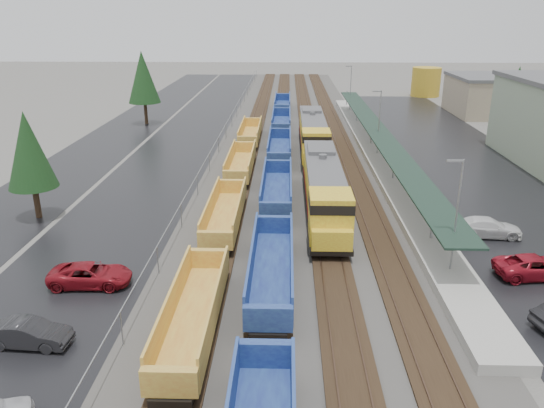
{
  "coord_description": "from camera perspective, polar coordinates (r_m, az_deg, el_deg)",
  "views": [
    {
      "loc": [
        -1.11,
        -11.1,
        16.27
      ],
      "look_at": [
        -2.26,
        28.36,
        2.0
      ],
      "focal_mm": 35.0,
      "sensor_mm": 36.0,
      "label": 1
    }
  ],
  "objects": [
    {
      "name": "parked_car_east_c",
      "position": [
        43.96,
        22.17,
        -2.36
      ],
      "size": [
        2.38,
        5.22,
        1.48
      ],
      "primitive_type": "imported",
      "rotation": [
        0.0,
        0.0,
        1.51
      ],
      "color": "silver",
      "rests_on": "ground"
    },
    {
      "name": "station_platform",
      "position": [
        63.93,
        11.23,
        5.43
      ],
      "size": [
        3.0,
        80.0,
        8.0
      ],
      "color": "#9E9B93",
      "rests_on": "ground"
    },
    {
      "name": "tree_west_far",
      "position": [
        84.49,
        -13.71,
        13.12
      ],
      "size": [
        4.84,
        4.84,
        11.0
      ],
      "color": "#332316",
      "rests_on": "ground"
    },
    {
      "name": "locomotive_lead",
      "position": [
        44.42,
        5.61,
        1.61
      ],
      "size": [
        3.05,
        20.07,
        4.54
      ],
      "color": "black",
      "rests_on": "ground"
    },
    {
      "name": "chainlink_fence",
      "position": [
        71.56,
        -5.14,
        7.97
      ],
      "size": [
        0.08,
        160.04,
        2.02
      ],
      "color": "gray",
      "rests_on": "ground"
    },
    {
      "name": "storage_tank",
      "position": [
        116.15,
        16.22,
        12.5
      ],
      "size": [
        5.81,
        5.81,
        5.81
      ],
      "primitive_type": "cylinder",
      "color": "gold",
      "rests_on": "ground"
    },
    {
      "name": "west_parking_lot",
      "position": [
        74.24,
        -9.21,
        6.97
      ],
      "size": [
        10.0,
        160.0,
        0.02
      ],
      "primitive_type": "cube",
      "color": "black",
      "rests_on": "ground"
    },
    {
      "name": "west_road",
      "position": [
        76.75,
        -16.62,
        6.81
      ],
      "size": [
        9.0,
        160.0,
        0.02
      ],
      "primitive_type": "cube",
      "color": "black",
      "rests_on": "ground"
    },
    {
      "name": "trackbed",
      "position": [
        72.91,
        2.53,
        7.09
      ],
      "size": [
        14.6,
        160.0,
        0.22
      ],
      "color": "black",
      "rests_on": "ground"
    },
    {
      "name": "parked_car_west_c",
      "position": [
        35.56,
        -18.94,
        -7.24
      ],
      "size": [
        2.52,
        5.19,
        1.42
      ],
      "primitive_type": "imported",
      "rotation": [
        0.0,
        0.0,
        1.6
      ],
      "color": "maroon",
      "rests_on": "ground"
    },
    {
      "name": "parked_car_west_b",
      "position": [
        30.75,
        -24.68,
        -12.58
      ],
      "size": [
        1.76,
        4.36,
        1.41
      ],
      "primitive_type": "imported",
      "rotation": [
        0.0,
        0.0,
        1.51
      ],
      "color": "black",
      "rests_on": "ground"
    },
    {
      "name": "well_string_blue",
      "position": [
        48.01,
        0.53,
        1.53
      ],
      "size": [
        2.63,
        107.88,
        2.33
      ],
      "color": "navy",
      "rests_on": "ground"
    },
    {
      "name": "locomotive_trail",
      "position": [
        64.66,
        4.43,
        7.45
      ],
      "size": [
        3.05,
        20.07,
        4.54
      ],
      "color": "black",
      "rests_on": "ground"
    },
    {
      "name": "parked_car_east_b",
      "position": [
        38.68,
        26.46,
        -6.06
      ],
      "size": [
        2.89,
        5.41,
        1.45
      ],
      "primitive_type": "imported",
      "rotation": [
        0.0,
        0.0,
        1.67
      ],
      "color": "maroon",
      "rests_on": "ground"
    },
    {
      "name": "tree_west_near",
      "position": [
        47.27,
        -24.71,
        5.27
      ],
      "size": [
        3.96,
        3.96,
        9.0
      ],
      "color": "#332316",
      "rests_on": "ground"
    },
    {
      "name": "tree_east",
      "position": [
        75.61,
        24.76,
        10.65
      ],
      "size": [
        4.4,
        4.4,
        10.0
      ],
      "color": "#332316",
      "rests_on": "ground"
    },
    {
      "name": "east_commuter_lot",
      "position": [
        66.34,
        19.33,
        4.55
      ],
      "size": [
        16.0,
        100.0,
        0.02
      ],
      "primitive_type": "cube",
      "color": "black",
      "rests_on": "ground"
    },
    {
      "name": "well_string_yellow",
      "position": [
        35.66,
        -6.4,
        -5.4
      ],
      "size": [
        2.52,
        87.3,
        2.23
      ],
      "color": "#C58136",
      "rests_on": "ground"
    },
    {
      "name": "ballast_strip",
      "position": [
        72.93,
        2.53,
        7.0
      ],
      "size": [
        20.0,
        160.0,
        0.08
      ],
      "primitive_type": "cube",
      "color": "#302D2B",
      "rests_on": "ground"
    },
    {
      "name": "distant_hills",
      "position": [
        227.06,
        13.83,
        15.22
      ],
      "size": [
        301.0,
        140.0,
        25.2
      ],
      "color": "#47513F",
      "rests_on": "ground"
    }
  ]
}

